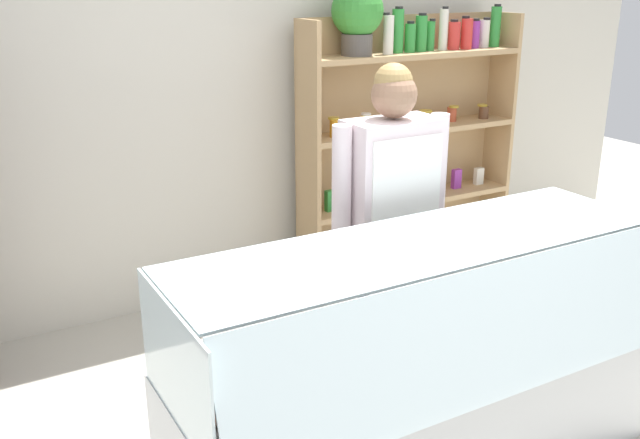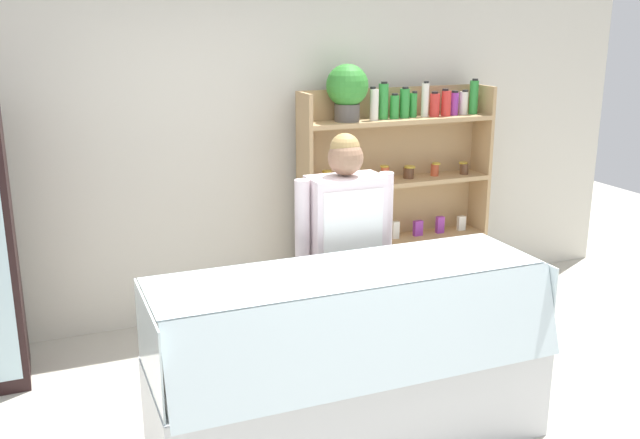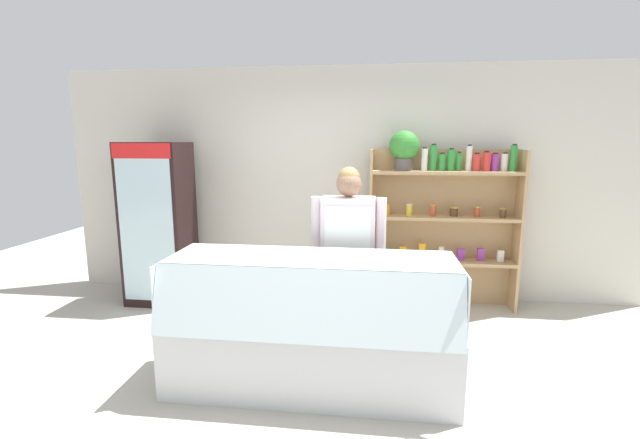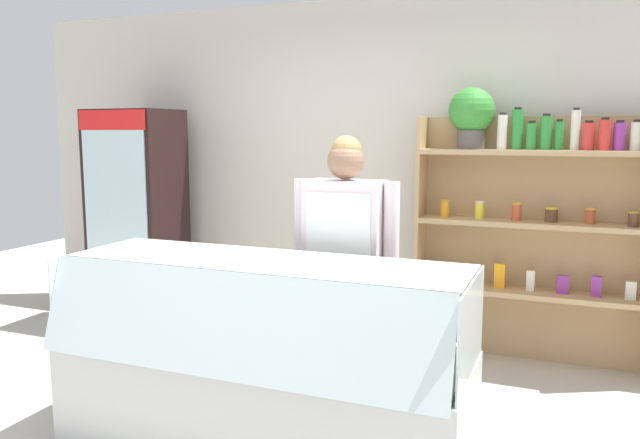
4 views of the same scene
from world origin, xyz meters
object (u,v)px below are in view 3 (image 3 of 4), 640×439
object	(u,v)px
drinks_fridge	(159,224)
deli_display_case	(311,346)
shelving_unit	(436,206)
shop_clerk	(348,244)

from	to	relation	value
drinks_fridge	deli_display_case	xyz separation A→B (m)	(1.98, -1.55, -0.61)
drinks_fridge	deli_display_case	bearing A→B (deg)	-37.94
shelving_unit	deli_display_case	distance (m)	2.29
drinks_fridge	deli_display_case	size ratio (longest dim) A/B	0.86
shelving_unit	shop_clerk	bearing A→B (deg)	-126.95
shelving_unit	shop_clerk	world-z (taller)	shelving_unit
drinks_fridge	deli_display_case	distance (m)	2.59
shelving_unit	shop_clerk	xyz separation A→B (m)	(-0.90, -1.20, -0.18)
shelving_unit	shop_clerk	size ratio (longest dim) A/B	1.20
deli_display_case	shop_clerk	xyz separation A→B (m)	(0.24, 0.60, 0.66)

